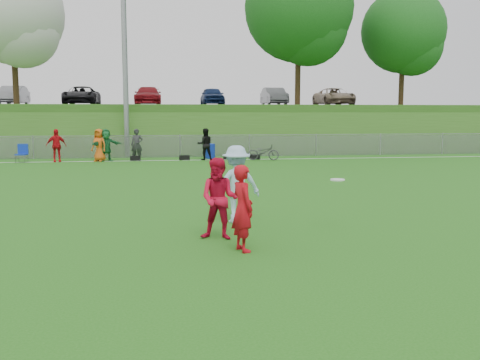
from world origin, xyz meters
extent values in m
plane|color=#1F6315|center=(0.00, 0.00, 0.00)|extent=(120.00, 120.00, 0.00)
cube|color=white|center=(0.00, 18.00, 0.01)|extent=(60.00, 0.10, 0.01)
cube|color=gray|center=(0.00, 20.00, 0.60)|extent=(58.00, 0.02, 1.20)
cube|color=gray|center=(0.00, 20.00, 1.25)|extent=(58.00, 0.04, 0.04)
cylinder|color=gray|center=(-3.00, 20.80, 6.00)|extent=(0.30, 0.30, 12.00)
cube|color=#2D5A19|center=(0.00, 31.00, 1.50)|extent=(120.00, 18.00, 3.00)
cube|color=black|center=(0.00, 33.00, 3.05)|extent=(120.00, 12.00, 0.10)
cylinder|color=black|center=(-10.00, 25.00, 6.75)|extent=(0.36, 0.36, 7.50)
sphere|color=beige|center=(-10.00, 25.00, 8.62)|extent=(6.30, 6.30, 6.30)
sphere|color=beige|center=(-9.40, 24.70, 7.50)|extent=(4.50, 4.50, 4.50)
cylinder|color=black|center=(8.00, 24.50, 7.25)|extent=(0.36, 0.36, 8.50)
sphere|color=#124412|center=(8.00, 24.50, 9.38)|extent=(7.14, 7.14, 7.14)
sphere|color=#124412|center=(8.60, 24.20, 8.10)|extent=(5.10, 5.10, 5.10)
cylinder|color=black|center=(16.00, 26.00, 6.50)|extent=(0.36, 0.36, 7.00)
sphere|color=#124412|center=(16.00, 26.00, 8.25)|extent=(5.88, 5.88, 5.88)
sphere|color=#124412|center=(16.60, 25.70, 7.20)|extent=(4.20, 4.20, 4.20)
imported|color=#949499|center=(-12.00, 32.00, 3.82)|extent=(1.52, 4.37, 1.44)
imported|color=black|center=(-7.00, 32.00, 3.82)|extent=(2.39, 5.18, 1.44)
imported|color=maroon|center=(-2.00, 32.00, 3.82)|extent=(2.02, 4.96, 1.44)
imported|color=#11234C|center=(3.00, 32.00, 3.82)|extent=(1.70, 4.23, 1.44)
imported|color=slate|center=(8.00, 32.00, 3.82)|extent=(1.52, 4.37, 1.44)
imported|color=gray|center=(13.00, 32.00, 3.82)|extent=(2.39, 5.18, 1.44)
imported|color=red|center=(-6.41, 18.00, 0.85)|extent=(1.06, 0.64, 1.69)
imported|color=#DD5A14|center=(-4.26, 18.00, 0.85)|extent=(0.99, 0.87, 1.69)
imported|color=#1B6633|center=(-3.90, 18.00, 0.85)|extent=(1.64, 1.11, 1.69)
imported|color=#2B2B2D|center=(-2.32, 18.00, 0.85)|extent=(0.65, 0.46, 1.69)
imported|color=black|center=(1.26, 18.00, 0.85)|extent=(0.86, 0.69, 1.69)
cube|color=black|center=(-2.42, 18.10, 0.13)|extent=(0.56, 0.30, 0.26)
cube|color=black|center=(0.16, 18.10, 0.13)|extent=(0.57, 0.32, 0.26)
cube|color=black|center=(2.55, 18.10, 0.13)|extent=(0.60, 0.40, 0.26)
cube|color=black|center=(4.00, 18.10, 0.13)|extent=(0.62, 0.48, 0.26)
imported|color=#BA0C17|center=(0.38, -1.11, 0.79)|extent=(0.53, 0.67, 1.59)
imported|color=red|center=(0.07, -0.13, 0.82)|extent=(0.95, 0.83, 1.63)
imported|color=#A9CEEB|center=(0.63, 1.46, 0.89)|extent=(1.25, 0.86, 1.78)
cylinder|color=white|center=(2.63, 0.27, 1.10)|extent=(0.31, 0.31, 0.03)
cylinder|color=#0E29A1|center=(1.63, 19.00, 0.41)|extent=(0.69, 0.69, 0.81)
cube|color=#0F2DA8|center=(-8.09, 17.83, 0.42)|extent=(0.57, 0.57, 0.05)
cube|color=#0F2DA8|center=(-8.07, 18.08, 0.68)|extent=(0.53, 0.09, 0.52)
imported|color=#313134|center=(4.33, 17.41, 0.44)|extent=(1.76, 0.95, 0.88)
camera|label=1|loc=(-1.06, -10.56, 2.51)|focal=40.00mm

